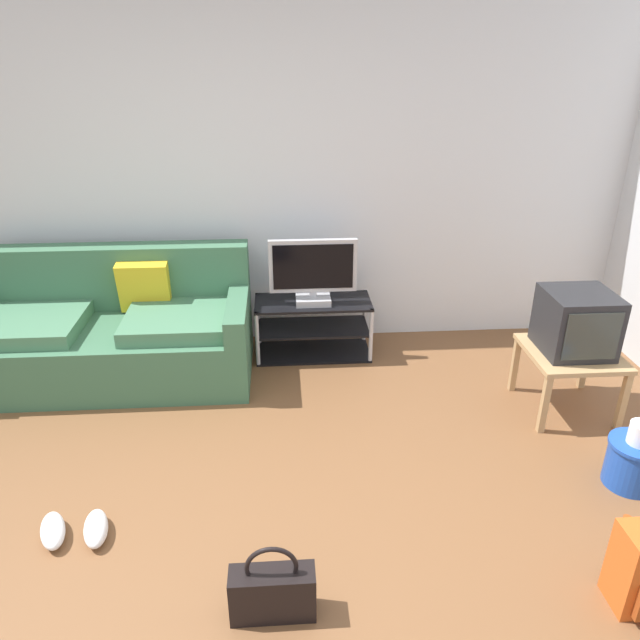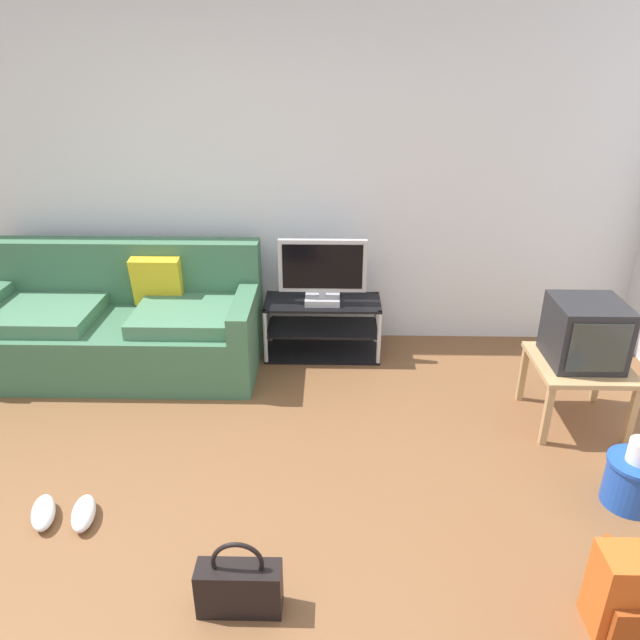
{
  "view_description": "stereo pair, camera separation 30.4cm",
  "coord_description": "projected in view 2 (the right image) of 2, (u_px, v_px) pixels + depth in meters",
  "views": [
    {
      "loc": [
        0.35,
        -2.03,
        2.19
      ],
      "look_at": [
        0.59,
        1.3,
        0.65
      ],
      "focal_mm": 33.55,
      "sensor_mm": 36.0,
      "label": 1
    },
    {
      "loc": [
        0.66,
        -2.03,
        2.19
      ],
      "look_at": [
        0.59,
        1.3,
        0.65
      ],
      "focal_mm": 33.55,
      "sensor_mm": 36.0,
      "label": 2
    }
  ],
  "objects": [
    {
      "name": "couch",
      "position": [
        124.0,
        324.0,
        4.37
      ],
      "size": [
        1.97,
        0.88,
        0.88
      ],
      "color": "#3D6B4C",
      "rests_on": "ground_plane"
    },
    {
      "name": "crt_tv",
      "position": [
        585.0,
        333.0,
        3.58
      ],
      "size": [
        0.41,
        0.41,
        0.39
      ],
      "color": "#232326",
      "rests_on": "side_table"
    },
    {
      "name": "handbag",
      "position": [
        239.0,
        586.0,
        2.5
      ],
      "size": [
        0.36,
        0.12,
        0.37
      ],
      "rotation": [
        0.0,
        0.0,
        0.14
      ],
      "color": "black",
      "rests_on": "ground_plane"
    },
    {
      "name": "side_table",
      "position": [
        579.0,
        371.0,
        3.67
      ],
      "size": [
        0.56,
        0.56,
        0.42
      ],
      "color": "tan",
      "rests_on": "ground_plane"
    },
    {
      "name": "backpack",
      "position": [
        634.0,
        593.0,
        2.39
      ],
      "size": [
        0.32,
        0.26,
        0.39
      ],
      "rotation": [
        0.0,
        0.0,
        -0.31
      ],
      "color": "#CC561E",
      "rests_on": "ground_plane"
    },
    {
      "name": "sneakers_pair",
      "position": [
        63.0,
        513.0,
        3.0
      ],
      "size": [
        0.39,
        0.28,
        0.09
      ],
      "color": "white",
      "rests_on": "ground_plane"
    },
    {
      "name": "flat_tv",
      "position": [
        322.0,
        272.0,
        4.35
      ],
      "size": [
        0.64,
        0.22,
        0.48
      ],
      "color": "#B2B2B7",
      "rests_on": "tv_stand"
    },
    {
      "name": "wall_back",
      "position": [
        245.0,
        168.0,
        4.43
      ],
      "size": [
        9.0,
        0.1,
        2.7
      ],
      "primitive_type": "cube",
      "color": "silver",
      "rests_on": "ground_plane"
    },
    {
      "name": "ground_plane",
      "position": [
        188.0,
        563.0,
        2.78
      ],
      "size": [
        9.0,
        9.8,
        0.02
      ],
      "primitive_type": "cube",
      "color": "brown"
    },
    {
      "name": "cleaning_bucket",
      "position": [
        633.0,
        478.0,
        3.07
      ],
      "size": [
        0.29,
        0.29,
        0.39
      ],
      "color": "blue",
      "rests_on": "ground_plane"
    },
    {
      "name": "tv_stand",
      "position": [
        322.0,
        328.0,
        4.56
      ],
      "size": [
        0.87,
        0.39,
        0.44
      ],
      "color": "black",
      "rests_on": "ground_plane"
    }
  ]
}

